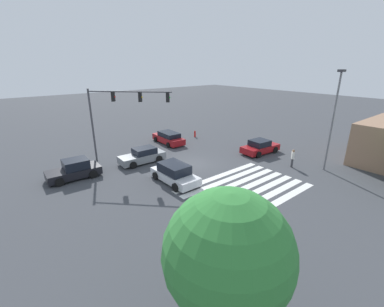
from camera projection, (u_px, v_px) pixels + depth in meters
ground_plane at (192, 164)px, 24.62m from camera, size 143.61×143.61×0.00m
crosswalk_markings at (244, 188)px, 19.89m from camera, size 9.41×6.30×0.01m
traffic_signal_mast at (118, 109)px, 23.56m from camera, size 5.61×5.61×7.03m
car_0 at (260, 147)px, 27.61m from camera, size 4.46×2.38×1.46m
car_1 at (175, 173)px, 20.77m from camera, size 2.22×4.49×1.55m
car_2 at (143, 156)px, 24.93m from camera, size 4.47×2.08×1.46m
car_4 at (74, 170)px, 21.50m from camera, size 4.27×2.29×1.60m
car_5 at (169, 138)px, 31.01m from camera, size 2.20×4.79×1.40m
pedestrian at (293, 157)px, 23.67m from camera, size 0.41×0.41×1.72m
street_light_pole_a at (334, 113)px, 21.69m from camera, size 0.80×0.36×8.71m
tree_corner_b at (228, 253)px, 7.39m from camera, size 3.85×3.85×5.89m
fire_hydrant at (195, 134)px, 33.75m from camera, size 0.22×0.22×0.86m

